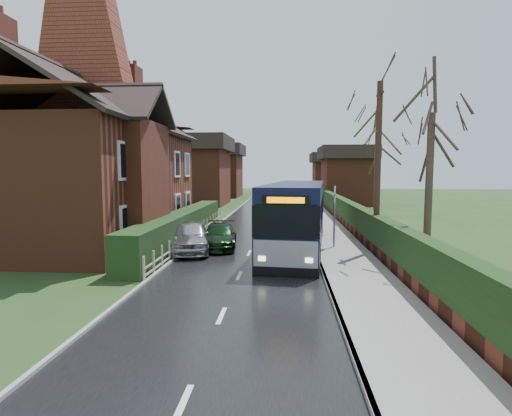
# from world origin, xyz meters

# --- Properties ---
(ground) EXTENTS (140.00, 140.00, 0.00)m
(ground) POSITION_xyz_m (0.00, 0.00, 0.00)
(ground) COLOR #2D4A1F
(ground) RESTS_ON ground
(road) EXTENTS (6.00, 100.00, 0.02)m
(road) POSITION_xyz_m (0.00, 10.00, 0.01)
(road) COLOR black
(road) RESTS_ON ground
(pavement) EXTENTS (2.50, 100.00, 0.14)m
(pavement) POSITION_xyz_m (4.25, 10.00, 0.07)
(pavement) COLOR slate
(pavement) RESTS_ON ground
(kerb_right) EXTENTS (0.12, 100.00, 0.14)m
(kerb_right) POSITION_xyz_m (3.05, 10.00, 0.07)
(kerb_right) COLOR gray
(kerb_right) RESTS_ON ground
(kerb_left) EXTENTS (0.12, 100.00, 0.10)m
(kerb_left) POSITION_xyz_m (-3.05, 10.00, 0.05)
(kerb_left) COLOR gray
(kerb_left) RESTS_ON ground
(front_hedge) EXTENTS (1.20, 16.00, 1.60)m
(front_hedge) POSITION_xyz_m (-3.90, 5.00, 0.80)
(front_hedge) COLOR black
(front_hedge) RESTS_ON ground
(picket_fence) EXTENTS (0.10, 16.00, 0.90)m
(picket_fence) POSITION_xyz_m (-3.15, 5.00, 0.45)
(picket_fence) COLOR tan
(picket_fence) RESTS_ON ground
(right_wall_hedge) EXTENTS (0.60, 50.00, 1.80)m
(right_wall_hedge) POSITION_xyz_m (5.80, 10.00, 1.02)
(right_wall_hedge) COLOR brown
(right_wall_hedge) RESTS_ON ground
(brick_house) EXTENTS (9.30, 14.60, 10.30)m
(brick_house) POSITION_xyz_m (-8.73, 4.78, 4.38)
(brick_house) COLOR brown
(brick_house) RESTS_ON ground
(bus) EXTENTS (3.49, 10.75, 3.21)m
(bus) POSITION_xyz_m (2.20, 3.10, 1.59)
(bus) COLOR black
(bus) RESTS_ON ground
(car_silver) EXTENTS (2.55, 4.58, 1.47)m
(car_silver) POSITION_xyz_m (-2.80, 2.22, 0.74)
(car_silver) COLOR #B0B0B5
(car_silver) RESTS_ON ground
(car_green) EXTENTS (2.04, 4.19, 1.18)m
(car_green) POSITION_xyz_m (-1.60, 3.27, 0.59)
(car_green) COLOR black
(car_green) RESTS_ON ground
(car_distant) EXTENTS (2.94, 4.34, 1.35)m
(car_distant) POSITION_xyz_m (0.08, 38.62, 0.68)
(car_distant) COLOR #111333
(car_distant) RESTS_ON ground
(bus_stop_sign) EXTENTS (0.13, 0.47, 3.09)m
(bus_stop_sign) POSITION_xyz_m (4.00, 3.19, 2.04)
(bus_stop_sign) COLOR slate
(bus_stop_sign) RESTS_ON ground
(telegraph_pole) EXTENTS (0.27, 1.00, 7.75)m
(telegraph_pole) POSITION_xyz_m (5.80, 2.38, 3.92)
(telegraph_pole) COLOR #311E16
(telegraph_pole) RESTS_ON ground
(tree_right_near) EXTENTS (4.03, 4.03, 8.70)m
(tree_right_near) POSITION_xyz_m (7.40, 0.45, 6.50)
(tree_right_near) COLOR #3A2B22
(tree_right_near) RESTS_ON ground
(tree_right_far) EXTENTS (4.81, 4.81, 9.29)m
(tree_right_far) POSITION_xyz_m (8.06, 12.72, 6.94)
(tree_right_far) COLOR #3E3024
(tree_right_far) RESTS_ON ground
(tree_house_side) EXTENTS (4.74, 4.74, 10.78)m
(tree_house_side) POSITION_xyz_m (-12.86, 16.98, 8.06)
(tree_house_side) COLOR #3B2D23
(tree_house_side) RESTS_ON ground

